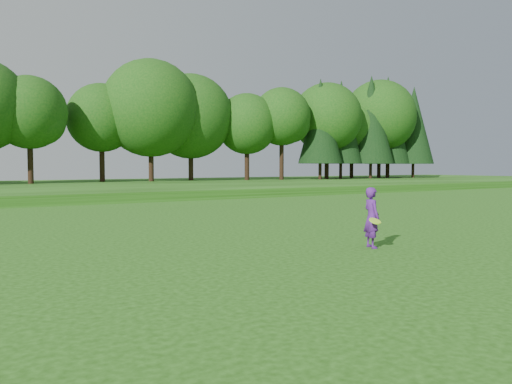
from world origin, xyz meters
TOP-DOWN VIEW (x-y plane):
  - ground at (0.00, 0.00)m, footprint 140.00×140.00m
  - berm at (0.00, 34.00)m, footprint 130.00×30.00m
  - walking_path at (0.00, 20.00)m, footprint 130.00×1.60m
  - treeline at (0.00, 38.00)m, footprint 104.00×7.00m
  - woman at (1.68, 0.42)m, footprint 0.66×0.83m

SIDE VIEW (x-z plane):
  - ground at x=0.00m, z-range 0.00..0.00m
  - walking_path at x=0.00m, z-range 0.00..0.04m
  - berm at x=0.00m, z-range 0.00..0.60m
  - woman at x=1.68m, z-range 0.00..1.57m
  - treeline at x=0.00m, z-range 0.60..15.60m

